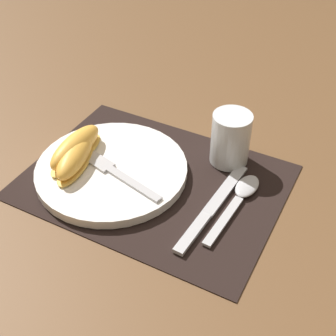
{
  "coord_description": "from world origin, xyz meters",
  "views": [
    {
      "loc": [
        0.29,
        -0.5,
        0.53
      ],
      "look_at": [
        0.02,
        0.02,
        0.02
      ],
      "focal_mm": 50.0,
      "sensor_mm": 36.0,
      "label": 1
    }
  ],
  "objects_px": {
    "juice_glass": "(230,141)",
    "fork": "(113,171)",
    "spoon": "(241,195)",
    "citrus_wedge_0": "(75,148)",
    "knife": "(211,208)",
    "citrus_wedge_1": "(75,156)",
    "plate": "(112,170)"
  },
  "relations": [
    {
      "from": "knife",
      "to": "plate",
      "type": "bearing_deg",
      "value": -179.91
    },
    {
      "from": "citrus_wedge_0",
      "to": "knife",
      "type": "bearing_deg",
      "value": 1.51
    },
    {
      "from": "citrus_wedge_0",
      "to": "citrus_wedge_1",
      "type": "distance_m",
      "value": 0.02
    },
    {
      "from": "juice_glass",
      "to": "fork",
      "type": "xyz_separation_m",
      "value": [
        -0.15,
        -0.14,
        -0.02
      ]
    },
    {
      "from": "juice_glass",
      "to": "citrus_wedge_0",
      "type": "bearing_deg",
      "value": -149.59
    },
    {
      "from": "knife",
      "to": "citrus_wedge_0",
      "type": "distance_m",
      "value": 0.25
    },
    {
      "from": "knife",
      "to": "citrus_wedge_0",
      "type": "height_order",
      "value": "citrus_wedge_0"
    },
    {
      "from": "fork",
      "to": "citrus_wedge_0",
      "type": "relative_size",
      "value": 1.37
    },
    {
      "from": "plate",
      "to": "citrus_wedge_1",
      "type": "height_order",
      "value": "citrus_wedge_1"
    },
    {
      "from": "citrus_wedge_0",
      "to": "citrus_wedge_1",
      "type": "bearing_deg",
      "value": -55.05
    },
    {
      "from": "juice_glass",
      "to": "citrus_wedge_1",
      "type": "height_order",
      "value": "juice_glass"
    },
    {
      "from": "spoon",
      "to": "citrus_wedge_0",
      "type": "height_order",
      "value": "citrus_wedge_0"
    },
    {
      "from": "citrus_wedge_1",
      "to": "fork",
      "type": "bearing_deg",
      "value": 9.23
    },
    {
      "from": "spoon",
      "to": "citrus_wedge_1",
      "type": "height_order",
      "value": "citrus_wedge_1"
    },
    {
      "from": "plate",
      "to": "knife",
      "type": "height_order",
      "value": "plate"
    },
    {
      "from": "juice_glass",
      "to": "fork",
      "type": "bearing_deg",
      "value": -137.49
    },
    {
      "from": "knife",
      "to": "spoon",
      "type": "bearing_deg",
      "value": 57.47
    },
    {
      "from": "citrus_wedge_1",
      "to": "plate",
      "type": "bearing_deg",
      "value": 21.26
    },
    {
      "from": "spoon",
      "to": "fork",
      "type": "height_order",
      "value": "fork"
    },
    {
      "from": "spoon",
      "to": "citrus_wedge_1",
      "type": "bearing_deg",
      "value": -165.5
    },
    {
      "from": "knife",
      "to": "citrus_wedge_1",
      "type": "xyz_separation_m",
      "value": [
        -0.24,
        -0.02,
        0.03
      ]
    },
    {
      "from": "fork",
      "to": "citrus_wedge_0",
      "type": "xyz_separation_m",
      "value": [
        -0.08,
        0.0,
        0.02
      ]
    },
    {
      "from": "fork",
      "to": "citrus_wedge_1",
      "type": "xyz_separation_m",
      "value": [
        -0.07,
        -0.01,
        0.01
      ]
    },
    {
      "from": "knife",
      "to": "citrus_wedge_1",
      "type": "distance_m",
      "value": 0.24
    },
    {
      "from": "knife",
      "to": "fork",
      "type": "height_order",
      "value": "fork"
    },
    {
      "from": "plate",
      "to": "spoon",
      "type": "height_order",
      "value": "plate"
    },
    {
      "from": "juice_glass",
      "to": "spoon",
      "type": "distance_m",
      "value": 0.1
    },
    {
      "from": "fork",
      "to": "citrus_wedge_1",
      "type": "relative_size",
      "value": 1.33
    },
    {
      "from": "spoon",
      "to": "citrus_wedge_1",
      "type": "distance_m",
      "value": 0.28
    },
    {
      "from": "citrus_wedge_0",
      "to": "citrus_wedge_1",
      "type": "relative_size",
      "value": 0.97
    },
    {
      "from": "fork",
      "to": "citrus_wedge_1",
      "type": "distance_m",
      "value": 0.07
    },
    {
      "from": "knife",
      "to": "spoon",
      "type": "xyz_separation_m",
      "value": [
        0.03,
        0.05,
        0.0
      ]
    }
  ]
}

